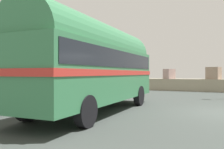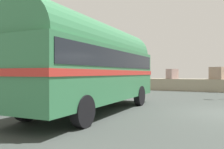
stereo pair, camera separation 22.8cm
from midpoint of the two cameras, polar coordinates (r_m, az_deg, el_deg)
The scene contains 2 objects.
vintage_coach at distance 9.63m, azimuth -4.97°, elevation 2.94°, with size 2.65×8.65×3.70m.
second_coach at distance 13.08m, azimuth -18.04°, elevation 2.23°, with size 2.99×8.73×3.70m.
Camera 1 is at (-0.34, -10.31, 1.61)m, focal length 37.43 mm.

